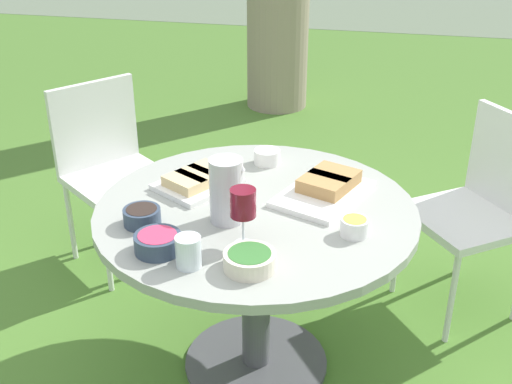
{
  "coord_description": "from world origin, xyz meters",
  "views": [
    {
      "loc": [
        0.44,
        -1.95,
        1.79
      ],
      "look_at": [
        0.0,
        0.0,
        0.77
      ],
      "focal_mm": 45.0,
      "sensor_mm": 36.0,
      "label": 1
    }
  ],
  "objects_px": {
    "dining_table": "(256,239)",
    "water_pitcher": "(226,191)",
    "wine_glass": "(243,205)",
    "chair_near_right": "(109,161)",
    "handbag": "(328,219)",
    "chair_near_left": "(482,200)"
  },
  "relations": [
    {
      "from": "dining_table",
      "to": "water_pitcher",
      "type": "distance_m",
      "value": 0.28
    },
    {
      "from": "dining_table",
      "to": "chair_near_left",
      "type": "relative_size",
      "value": 1.29
    },
    {
      "from": "chair_near_left",
      "to": "chair_near_right",
      "type": "bearing_deg",
      "value": 178.88
    },
    {
      "from": "dining_table",
      "to": "wine_glass",
      "type": "xyz_separation_m",
      "value": [
        0.02,
        -0.25,
        0.28
      ]
    },
    {
      "from": "chair_near_right",
      "to": "handbag",
      "type": "height_order",
      "value": "chair_near_right"
    },
    {
      "from": "dining_table",
      "to": "water_pitcher",
      "type": "xyz_separation_m",
      "value": [
        -0.08,
        -0.11,
        0.25
      ]
    },
    {
      "from": "water_pitcher",
      "to": "wine_glass",
      "type": "relative_size",
      "value": 1.15
    },
    {
      "from": "dining_table",
      "to": "handbag",
      "type": "height_order",
      "value": "dining_table"
    },
    {
      "from": "wine_glass",
      "to": "water_pitcher",
      "type": "bearing_deg",
      "value": 123.03
    },
    {
      "from": "dining_table",
      "to": "handbag",
      "type": "xyz_separation_m",
      "value": [
        0.16,
        1.02,
        -0.46
      ]
    },
    {
      "from": "wine_glass",
      "to": "chair_near_right",
      "type": "bearing_deg",
      "value": 134.33
    },
    {
      "from": "chair_near_left",
      "to": "dining_table",
      "type": "bearing_deg",
      "value": -143.81
    },
    {
      "from": "chair_near_right",
      "to": "wine_glass",
      "type": "bearing_deg",
      "value": -45.67
    },
    {
      "from": "dining_table",
      "to": "chair_near_right",
      "type": "xyz_separation_m",
      "value": [
        -0.87,
        0.66,
        -0.06
      ]
    },
    {
      "from": "chair_near_right",
      "to": "water_pitcher",
      "type": "height_order",
      "value": "water_pitcher"
    },
    {
      "from": "water_pitcher",
      "to": "chair_near_right",
      "type": "bearing_deg",
      "value": 136.03
    },
    {
      "from": "chair_near_right",
      "to": "handbag",
      "type": "relative_size",
      "value": 2.42
    },
    {
      "from": "chair_near_right",
      "to": "wine_glass",
      "type": "height_order",
      "value": "wine_glass"
    },
    {
      "from": "dining_table",
      "to": "chair_near_right",
      "type": "height_order",
      "value": "chair_near_right"
    },
    {
      "from": "chair_near_right",
      "to": "water_pitcher",
      "type": "distance_m",
      "value": 1.15
    },
    {
      "from": "chair_near_right",
      "to": "chair_near_left",
      "type": "bearing_deg",
      "value": -1.12
    },
    {
      "from": "water_pitcher",
      "to": "wine_glass",
      "type": "distance_m",
      "value": 0.17
    }
  ]
}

